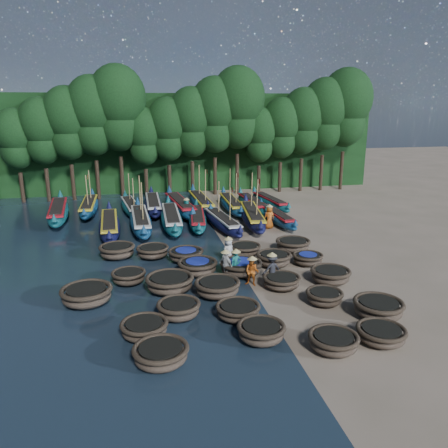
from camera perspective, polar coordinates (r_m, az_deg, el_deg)
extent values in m
plane|color=gray|center=(25.52, 1.60, -5.24)|extent=(120.00, 120.00, 0.00)
cube|color=black|center=(47.22, -4.89, 10.57)|extent=(40.00, 3.00, 10.00)
ellipsoid|color=#4B3D2F|center=(16.46, -8.25, -16.71)|extent=(1.95, 1.95, 0.64)
torus|color=#382E21|center=(16.30, -8.29, -15.82)|extent=(2.06, 2.06, 0.19)
cylinder|color=black|center=(16.28, -8.29, -15.70)|extent=(1.57, 1.57, 0.06)
ellipsoid|color=#4B3D2F|center=(17.70, 4.88, -14.07)|extent=(1.80, 1.80, 0.65)
torus|color=#382E21|center=(17.55, 4.90, -13.21)|extent=(1.95, 1.95, 0.20)
cylinder|color=black|center=(17.53, 4.91, -13.10)|extent=(1.47, 1.47, 0.06)
ellipsoid|color=#4B3D2F|center=(17.54, 14.08, -14.89)|extent=(2.34, 2.34, 0.61)
torus|color=#382E21|center=(17.40, 14.14, -14.08)|extent=(1.93, 1.93, 0.19)
cylinder|color=black|center=(17.38, 14.15, -13.97)|extent=(1.47, 1.47, 0.06)
ellipsoid|color=#4B3D2F|center=(18.61, 19.80, -13.58)|extent=(2.01, 2.01, 0.57)
torus|color=#382E21|center=(18.48, 19.88, -12.85)|extent=(1.95, 1.95, 0.17)
cylinder|color=black|center=(18.47, 19.89, -12.75)|extent=(1.49, 1.49, 0.05)
ellipsoid|color=#4B3D2F|center=(18.21, -10.35, -13.47)|extent=(2.33, 2.33, 0.60)
torus|color=#382E21|center=(18.07, -10.40, -12.69)|extent=(1.94, 1.94, 0.18)
cylinder|color=black|center=(18.06, -10.40, -12.59)|extent=(1.47, 1.47, 0.05)
ellipsoid|color=#4B3D2F|center=(19.44, -5.93, -11.20)|extent=(2.20, 2.20, 0.67)
torus|color=#382E21|center=(19.30, -5.95, -10.38)|extent=(1.94, 1.94, 0.20)
cylinder|color=black|center=(19.29, -5.96, -10.27)|extent=(1.46, 1.46, 0.06)
ellipsoid|color=#4B3D2F|center=(19.31, 1.83, -11.44)|extent=(2.17, 2.17, 0.59)
torus|color=#382E21|center=(19.19, 1.84, -10.70)|extent=(1.97, 1.97, 0.18)
cylinder|color=black|center=(19.17, 1.84, -10.61)|extent=(1.50, 1.50, 0.05)
ellipsoid|color=#4B3D2F|center=(21.10, 12.97, -9.43)|extent=(2.13, 2.13, 0.58)
torus|color=#382E21|center=(20.99, 13.02, -8.75)|extent=(1.75, 1.75, 0.18)
cylinder|color=black|center=(20.97, 13.02, -8.67)|extent=(1.32, 1.32, 0.05)
ellipsoid|color=#4B3D2F|center=(20.52, 19.49, -10.52)|extent=(2.43, 2.43, 0.70)
torus|color=#382E21|center=(20.38, 19.57, -9.69)|extent=(2.21, 2.21, 0.21)
cylinder|color=black|center=(20.37, 19.58, -9.59)|extent=(1.67, 1.67, 0.06)
ellipsoid|color=#4B3D2F|center=(21.50, -17.48, -9.04)|extent=(2.49, 2.49, 0.75)
torus|color=#382E21|center=(21.36, -17.56, -8.18)|extent=(2.40, 2.40, 0.23)
cylinder|color=black|center=(21.34, -17.57, -8.07)|extent=(1.82, 1.82, 0.07)
ellipsoid|color=#4B3D2F|center=(22.00, -7.09, -7.84)|extent=(2.72, 2.72, 0.73)
torus|color=#382E21|center=(21.87, -7.12, -7.02)|extent=(2.42, 2.42, 0.22)
cylinder|color=black|center=(21.85, -7.13, -6.91)|extent=(1.85, 1.85, 0.07)
ellipsoid|color=#4B3D2F|center=(21.35, -0.86, -8.50)|extent=(2.22, 2.22, 0.71)
torus|color=#382E21|center=(21.22, -0.87, -7.68)|extent=(2.24, 2.24, 0.22)
cylinder|color=black|center=(21.20, -0.87, -7.57)|extent=(1.70, 1.70, 0.06)
ellipsoid|color=#4B3D2F|center=(22.41, 7.52, -7.61)|extent=(1.98, 1.98, 0.59)
torus|color=#382E21|center=(22.30, 7.55, -6.96)|extent=(1.93, 1.93, 0.18)
cylinder|color=black|center=(22.29, 7.55, -6.88)|extent=(1.47, 1.47, 0.05)
ellipsoid|color=#4B3D2F|center=(23.52, 13.73, -6.69)|extent=(2.50, 2.50, 0.67)
torus|color=#382E21|center=(23.40, 13.78, -5.98)|extent=(2.10, 2.10, 0.20)
cylinder|color=black|center=(23.39, 13.79, -5.89)|extent=(1.59, 1.59, 0.06)
ellipsoid|color=#4B3D2F|center=(23.27, -12.32, -6.91)|extent=(1.82, 1.82, 0.62)
torus|color=#382E21|center=(23.16, -12.37, -6.24)|extent=(1.79, 1.79, 0.19)
cylinder|color=black|center=(23.15, -12.37, -6.16)|extent=(1.35, 1.35, 0.06)
ellipsoid|color=#4B3D2F|center=(23.93, -3.47, -5.80)|extent=(2.60, 2.60, 0.71)
torus|color=#382E21|center=(23.81, -3.48, -5.05)|extent=(2.20, 2.20, 0.22)
cylinder|color=black|center=(23.80, -3.48, -4.95)|extent=(1.66, 1.66, 0.06)
cylinder|color=#1B2998|center=(23.78, -3.48, -4.85)|extent=(1.28, 1.28, 0.04)
ellipsoid|color=#4B3D2F|center=(23.90, 2.24, -5.83)|extent=(2.48, 2.48, 0.70)
torus|color=#382E21|center=(23.78, 2.25, -5.09)|extent=(2.34, 2.34, 0.21)
cylinder|color=black|center=(23.76, 2.25, -5.00)|extent=(1.78, 1.78, 0.06)
cylinder|color=#1B2998|center=(23.75, 2.25, -4.90)|extent=(1.37, 1.37, 0.04)
ellipsoid|color=#4B3D2F|center=(25.26, 6.52, -4.72)|extent=(1.93, 1.93, 0.69)
torus|color=#382E21|center=(25.15, 6.54, -4.03)|extent=(2.05, 2.05, 0.21)
cylinder|color=black|center=(25.14, 6.54, -3.94)|extent=(1.55, 1.55, 0.06)
ellipsoid|color=#4B3D2F|center=(25.77, 10.88, -4.63)|extent=(1.99, 1.99, 0.58)
torus|color=#382E21|center=(25.68, 10.91, -4.06)|extent=(1.79, 1.79, 0.18)
cylinder|color=black|center=(25.67, 10.91, -3.98)|extent=(1.35, 1.35, 0.05)
cylinder|color=#1B2998|center=(25.66, 10.92, -3.91)|extent=(1.04, 1.04, 0.04)
ellipsoid|color=#4B3D2F|center=(27.11, -13.78, -3.61)|extent=(2.54, 2.54, 0.73)
torus|color=#382E21|center=(27.00, -13.82, -2.92)|extent=(2.16, 2.16, 0.22)
cylinder|color=black|center=(26.98, -13.83, -2.83)|extent=(1.63, 1.63, 0.07)
ellipsoid|color=#4B3D2F|center=(26.74, -9.28, -3.72)|extent=(2.30, 2.30, 0.65)
torus|color=#382E21|center=(26.64, -9.31, -3.10)|extent=(1.97, 1.97, 0.20)
cylinder|color=black|center=(26.62, -9.31, -3.02)|extent=(1.49, 1.49, 0.06)
ellipsoid|color=#4B3D2F|center=(25.96, -4.99, -4.19)|extent=(2.56, 2.56, 0.63)
torus|color=#382E21|center=(25.86, -5.00, -3.56)|extent=(2.10, 2.10, 0.19)
cylinder|color=black|center=(25.85, -5.01, -3.48)|extent=(1.60, 1.60, 0.06)
cylinder|color=#1B2998|center=(25.83, -5.01, -3.40)|extent=(1.23, 1.23, 0.04)
ellipsoid|color=#4B3D2F|center=(26.85, 2.74, -3.48)|extent=(2.35, 2.35, 0.62)
torus|color=#382E21|center=(26.76, 2.75, -2.89)|extent=(1.98, 1.98, 0.19)
cylinder|color=black|center=(26.75, 2.75, -2.81)|extent=(1.50, 1.50, 0.06)
ellipsoid|color=#4B3D2F|center=(27.87, 8.98, -2.86)|extent=(2.04, 2.04, 0.69)
torus|color=#382E21|center=(27.78, 9.01, -2.23)|extent=(2.20, 2.20, 0.21)
cylinder|color=black|center=(27.76, 9.01, -2.15)|extent=(1.67, 1.67, 0.06)
ellipsoid|color=#10133D|center=(32.37, -14.71, -0.26)|extent=(1.92, 8.41, 1.04)
cone|color=#10133D|center=(36.16, -14.81, 2.48)|extent=(0.46, 0.46, 0.63)
cone|color=#10133D|center=(28.29, -14.78, -1.22)|extent=(0.46, 0.46, 0.52)
cube|color=gold|center=(32.26, -14.77, 0.49)|extent=(1.42, 6.51, 0.13)
cube|color=black|center=(32.24, -14.78, 0.63)|extent=(1.10, 5.67, 0.10)
ellipsoid|color=navy|center=(32.96, -10.83, 0.30)|extent=(1.88, 8.72, 1.08)
cone|color=navy|center=(36.90, -11.25, 3.03)|extent=(0.48, 0.48, 0.65)
cone|color=navy|center=(28.72, -10.43, -0.61)|extent=(0.48, 0.48, 0.54)
cube|color=beige|center=(32.85, -10.87, 1.06)|extent=(1.39, 6.75, 0.13)
cube|color=black|center=(32.83, -10.88, 1.21)|extent=(1.06, 5.88, 0.11)
cylinder|color=#997F4C|center=(33.83, -10.92, 3.71)|extent=(0.08, 0.26, 3.03)
cylinder|color=#997F4C|center=(30.98, -10.63, 2.64)|extent=(0.08, 0.26, 3.03)
plane|color=red|center=(30.72, -10.45, 5.06)|extent=(0.00, 0.38, 0.38)
ellipsoid|color=#0E4B52|center=(33.25, -6.87, 0.61)|extent=(1.76, 8.76, 1.09)
cone|color=#0E4B52|center=(37.22, -7.32, 3.33)|extent=(0.48, 0.48, 0.65)
cone|color=#0E4B52|center=(28.98, -6.39, -0.28)|extent=(0.48, 0.48, 0.55)
cube|color=beige|center=(33.14, -6.90, 1.37)|extent=(1.29, 6.79, 0.13)
cube|color=black|center=(33.12, -6.90, 1.52)|extent=(0.98, 5.91, 0.11)
ellipsoid|color=#0E4B52|center=(33.33, -3.47, 0.59)|extent=(2.19, 7.58, 0.93)
cone|color=#0E4B52|center=(36.72, -3.64, 2.97)|extent=(0.41, 0.41, 0.56)
cone|color=#0E4B52|center=(29.66, -3.30, -0.18)|extent=(0.41, 0.41, 0.47)
cube|color=#A2141E|center=(33.23, -3.48, 1.24)|extent=(1.63, 5.87, 0.11)
cube|color=black|center=(33.21, -3.49, 1.37)|extent=(1.30, 5.10, 0.09)
ellipsoid|color=#10133D|center=(32.40, -0.22, 0.21)|extent=(2.35, 7.85, 0.97)
cone|color=#10133D|center=(35.74, -2.13, 2.70)|extent=(0.43, 0.43, 0.58)
cone|color=#10133D|center=(28.82, 2.15, -0.56)|extent=(0.43, 0.43, 0.48)
cube|color=beige|center=(32.30, -0.22, 0.91)|extent=(1.76, 6.08, 0.12)
cube|color=black|center=(32.28, -0.22, 1.04)|extent=(1.40, 5.28, 0.10)
cylinder|color=#997F4C|center=(33.13, -0.70, 3.31)|extent=(0.07, 0.23, 2.71)
cylinder|color=#997F4C|center=(30.72, 0.80, 2.33)|extent=(0.07, 0.23, 2.71)
plane|color=red|center=(30.52, 1.07, 4.51)|extent=(0.00, 0.34, 0.34)
ellipsoid|color=#10133D|center=(33.76, 3.70, 0.91)|extent=(2.64, 8.79, 1.08)
cone|color=#10133D|center=(37.68, 2.85, 3.57)|extent=(0.48, 0.48, 0.65)
cone|color=#10133D|center=(29.56, 4.83, 0.06)|extent=(0.48, 0.48, 0.54)
cube|color=gold|center=(33.65, 3.72, 1.66)|extent=(1.97, 6.81, 0.13)
cube|color=black|center=(33.63, 3.72, 1.80)|extent=(1.57, 5.91, 0.11)
cylinder|color=#997F4C|center=(34.64, 3.64, 4.23)|extent=(0.08, 0.26, 3.03)
cylinder|color=#997F4C|center=(31.81, 4.35, 3.20)|extent=(0.08, 0.26, 3.03)
plane|color=red|center=(31.58, 4.69, 5.54)|extent=(0.00, 0.38, 0.38)
ellipsoid|color=navy|center=(34.22, 6.87, 0.87)|extent=(1.79, 7.23, 0.89)
cone|color=navy|center=(37.24, 4.87, 3.05)|extent=(0.39, 0.39, 0.54)
cone|color=navy|center=(30.99, 9.32, 0.25)|extent=(0.39, 0.39, 0.45)
cube|color=#A2141E|center=(34.13, 6.89, 1.48)|extent=(1.33, 5.60, 0.11)
cube|color=black|center=(34.11, 6.89, 1.60)|extent=(1.03, 4.87, 0.09)
ellipsoid|color=#0E4B52|center=(37.52, -20.84, 1.42)|extent=(2.47, 9.00, 1.11)
cone|color=#0E4B52|center=(41.59, -20.63, 3.77)|extent=(0.49, 0.49, 0.67)
cone|color=#0E4B52|center=(33.16, -21.34, 0.80)|extent=(0.49, 0.49, 0.56)
cube|color=#A2141E|center=(37.41, -20.91, 2.11)|extent=(1.84, 6.96, 0.13)
cube|color=black|center=(37.39, -20.92, 2.25)|extent=(1.46, 6.05, 0.11)
ellipsoid|color=navy|center=(38.82, -17.22, 2.11)|extent=(1.47, 7.99, 1.00)
cone|color=navy|center=(42.48, -16.84, 4.16)|extent=(0.44, 0.44, 0.60)
cone|color=navy|center=(34.92, -17.85, 1.62)|extent=(0.44, 0.44, 0.50)
cube|color=gold|center=(38.73, -17.27, 2.72)|extent=(1.08, 6.19, 0.12)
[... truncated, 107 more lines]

